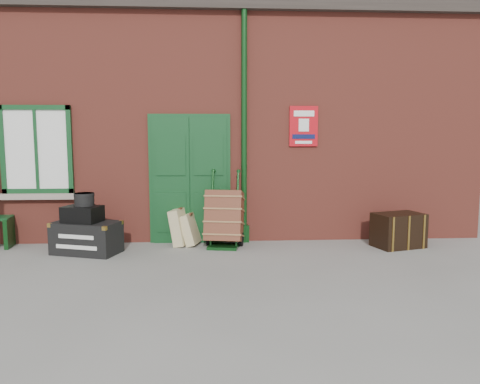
{
  "coord_description": "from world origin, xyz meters",
  "views": [
    {
      "loc": [
        0.1,
        -6.73,
        1.89
      ],
      "look_at": [
        0.53,
        0.6,
        1.0
      ],
      "focal_mm": 35.0,
      "sensor_mm": 36.0,
      "label": 1
    }
  ],
  "objects": [
    {
      "name": "suitcase_back",
      "position": [
        -0.48,
        1.25,
        0.32
      ],
      "size": [
        0.39,
        0.5,
        0.64
      ],
      "primitive_type": "cube",
      "rotation": [
        0.0,
        -0.17,
        -0.27
      ],
      "color": "#C7B682",
      "rests_on": "ground"
    },
    {
      "name": "porter_trolley",
      "position": [
        0.29,
        1.13,
        0.5
      ],
      "size": [
        0.73,
        0.77,
        1.28
      ],
      "rotation": [
        0.0,
        0.0,
        -0.18
      ],
      "color": "#0D3512",
      "rests_on": "ground"
    },
    {
      "name": "strongbox",
      "position": [
        -1.98,
        0.77,
        0.64
      ],
      "size": [
        0.66,
        0.57,
        0.26
      ],
      "primitive_type": "cube",
      "rotation": [
        0.0,
        0.0,
        -0.32
      ],
      "color": "black",
      "rests_on": "houdini_trunk"
    },
    {
      "name": "hatbox",
      "position": [
        -1.95,
        0.8,
        0.87
      ],
      "size": [
        0.39,
        0.39,
        0.21
      ],
      "primitive_type": "cylinder",
      "rotation": [
        0.0,
        0.0,
        -0.32
      ],
      "color": "black",
      "rests_on": "strongbox"
    },
    {
      "name": "dark_trunk",
      "position": [
        3.25,
        0.91,
        0.29
      ],
      "size": [
        0.92,
        0.73,
        0.58
      ],
      "primitive_type": "cube",
      "rotation": [
        0.0,
        0.0,
        0.29
      ],
      "color": "black",
      "rests_on": "ground"
    },
    {
      "name": "station_building",
      "position": [
        -0.0,
        3.49,
        2.16
      ],
      "size": [
        10.3,
        4.3,
        4.36
      ],
      "color": "brown",
      "rests_on": "ground"
    },
    {
      "name": "houdini_trunk",
      "position": [
        -1.93,
        0.77,
        0.26
      ],
      "size": [
        1.15,
        0.86,
        0.51
      ],
      "primitive_type": "cube",
      "rotation": [
        0.0,
        0.0,
        -0.32
      ],
      "color": "black",
      "rests_on": "ground"
    },
    {
      "name": "ground",
      "position": [
        0.0,
        0.0,
        0.0
      ],
      "size": [
        80.0,
        80.0,
        0.0
      ],
      "primitive_type": "plane",
      "color": "gray",
      "rests_on": "ground"
    },
    {
      "name": "suitcase_front",
      "position": [
        -0.3,
        1.25,
        0.28
      ],
      "size": [
        0.39,
        0.46,
        0.55
      ],
      "primitive_type": "cube",
      "rotation": [
        0.0,
        -0.28,
        -0.27
      ],
      "color": "#C7B682",
      "rests_on": "ground"
    }
  ]
}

